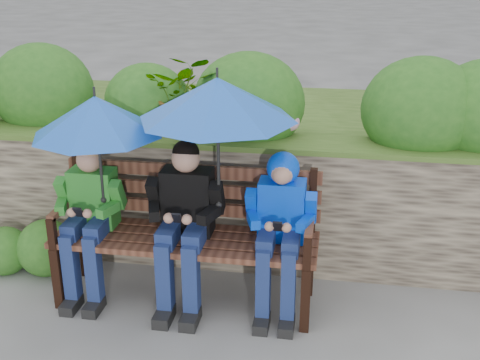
% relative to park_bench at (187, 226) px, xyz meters
% --- Properties ---
extents(ground, '(60.00, 60.00, 0.00)m').
position_rel_park_bench_xyz_m(ground, '(0.39, -0.18, -0.55)').
color(ground, '#5B5B59').
rests_on(ground, ground).
extents(garden_backdrop, '(8.06, 2.84, 1.89)m').
position_rel_park_bench_xyz_m(garden_backdrop, '(0.36, 1.40, 0.11)').
color(garden_backdrop, '#3B332B').
rests_on(garden_backdrop, ground).
extents(park_bench, '(1.83, 0.54, 0.97)m').
position_rel_park_bench_xyz_m(park_bench, '(0.00, 0.00, 0.00)').
color(park_bench, black).
rests_on(park_bench, ground).
extents(boy_left, '(0.47, 0.54, 1.12)m').
position_rel_park_bench_xyz_m(boy_left, '(-0.68, -0.08, 0.09)').
color(boy_left, '#1D651B').
rests_on(boy_left, ground).
extents(boy_middle, '(0.52, 0.60, 1.18)m').
position_rel_park_bench_xyz_m(boy_middle, '(0.01, -0.09, 0.11)').
color(boy_middle, black).
rests_on(boy_middle, ground).
extents(boy_right, '(0.47, 0.57, 1.12)m').
position_rel_park_bench_xyz_m(boy_right, '(0.66, -0.07, 0.13)').
color(boy_right, '#032EC0').
rests_on(boy_right, ground).
extents(umbrella_left, '(0.88, 0.88, 0.81)m').
position_rel_park_bench_xyz_m(umbrella_left, '(-0.57, -0.07, 0.79)').
color(umbrella_left, blue).
rests_on(umbrella_left, ground).
extents(umbrella_right, '(1.03, 1.03, 0.94)m').
position_rel_park_bench_xyz_m(umbrella_right, '(0.24, -0.07, 0.93)').
color(umbrella_right, blue).
rests_on(umbrella_right, ground).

